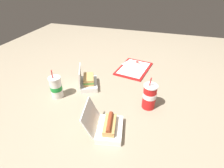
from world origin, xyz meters
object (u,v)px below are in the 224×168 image
at_px(ketchup_cup, 137,63).
at_px(soda_cup_front, 149,96).
at_px(food_tray, 134,69).
at_px(plastic_fork, 142,65).
at_px(clamshell_sandwich_left, 88,82).
at_px(clamshell_hotdog_right, 107,127).
at_px(soda_cup_corner, 56,87).

xyz_separation_m(ketchup_cup, soda_cup_front, (0.59, 0.18, 0.07)).
bearing_deg(food_tray, plastic_fork, 142.41).
height_order(ketchup_cup, clamshell_sandwich_left, clamshell_sandwich_left).
xyz_separation_m(ketchup_cup, clamshell_hotdog_right, (0.88, -0.02, 0.01)).
bearing_deg(clamshell_hotdog_right, plastic_fork, 175.88).
bearing_deg(clamshell_sandwich_left, clamshell_hotdog_right, 36.28).
relative_size(ketchup_cup, plastic_fork, 0.36).
height_order(food_tray, ketchup_cup, ketchup_cup).
height_order(ketchup_cup, soda_cup_corner, soda_cup_corner).
bearing_deg(ketchup_cup, soda_cup_corner, -35.64).
height_order(food_tray, plastic_fork, plastic_fork).
xyz_separation_m(ketchup_cup, plastic_fork, (0.01, 0.05, -0.01)).
xyz_separation_m(plastic_fork, clamshell_hotdog_right, (0.87, -0.06, 0.03)).
distance_m(clamshell_sandwich_left, soda_cup_corner, 0.25).
height_order(clamshell_hotdog_right, soda_cup_corner, soda_cup_corner).
bearing_deg(clamshell_sandwich_left, plastic_fork, 142.63).
relative_size(plastic_fork, soda_cup_corner, 0.49).
bearing_deg(clamshell_hotdog_right, soda_cup_corner, -115.03).
relative_size(food_tray, clamshell_sandwich_left, 1.74).
distance_m(plastic_fork, soda_cup_front, 0.60).
bearing_deg(food_tray, clamshell_hotdog_right, -0.14).
relative_size(clamshell_sandwich_left, soda_cup_corner, 1.05).
relative_size(clamshell_hotdog_right, clamshell_sandwich_left, 1.02).
distance_m(clamshell_hotdog_right, clamshell_sandwich_left, 0.50).
xyz_separation_m(clamshell_sandwich_left, soda_cup_corner, (0.19, -0.16, 0.04)).
bearing_deg(food_tray, clamshell_sandwich_left, -37.32).
distance_m(food_tray, plastic_fork, 0.10).
xyz_separation_m(clamshell_hotdog_right, soda_cup_corner, (-0.21, -0.46, 0.04)).
distance_m(plastic_fork, soda_cup_corner, 0.84).
relative_size(plastic_fork, clamshell_hotdog_right, 0.46).
distance_m(clamshell_hotdog_right, soda_cup_corner, 0.51).
relative_size(ketchup_cup, soda_cup_front, 0.17).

